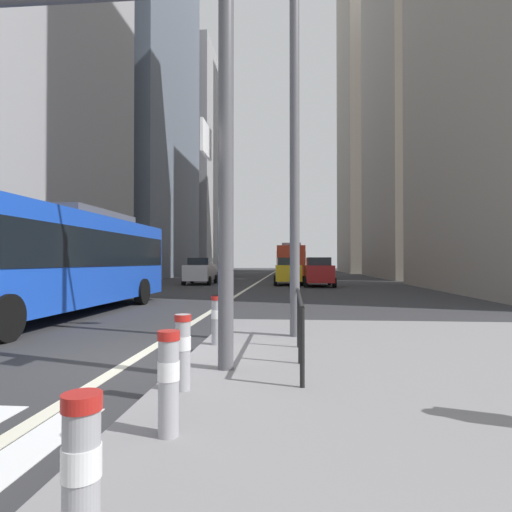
# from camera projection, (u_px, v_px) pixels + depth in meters

# --- Properties ---
(ground_plane) EXTENTS (160.00, 160.00, 0.00)m
(ground_plane) POSITION_uv_depth(u_px,v_px,m) (250.00, 287.00, 27.08)
(ground_plane) COLOR #303033
(median_island) EXTENTS (9.00, 10.00, 0.15)m
(median_island) POSITION_uv_depth(u_px,v_px,m) (500.00, 378.00, 5.70)
(median_island) COLOR gray
(median_island) RESTS_ON ground
(lane_centre_line) EXTENTS (0.20, 80.00, 0.01)m
(lane_centre_line) POSITION_uv_depth(u_px,v_px,m) (261.00, 280.00, 37.05)
(lane_centre_line) COLOR beige
(lane_centre_line) RESTS_ON ground
(office_tower_left_mid) EXTENTS (12.86, 19.50, 50.94)m
(office_tower_left_mid) POSITION_uv_depth(u_px,v_px,m) (124.00, 49.00, 46.93)
(office_tower_left_mid) COLOR slate
(office_tower_left_mid) RESTS_ON ground
(office_tower_left_far) EXTENTS (13.29, 24.61, 35.11)m
(office_tower_left_far) POSITION_uv_depth(u_px,v_px,m) (183.00, 170.00, 72.85)
(office_tower_left_far) COLOR #9E9EA3
(office_tower_left_far) RESTS_ON ground
(office_tower_right_mid) EXTENTS (10.97, 17.08, 34.77)m
(office_tower_right_mid) POSITION_uv_depth(u_px,v_px,m) (428.00, 112.00, 43.85)
(office_tower_right_mid) COLOR gray
(office_tower_right_mid) RESTS_ON ground
(office_tower_right_far) EXTENTS (12.55, 16.89, 53.06)m
(office_tower_right_far) POSITION_uv_depth(u_px,v_px,m) (383.00, 102.00, 65.17)
(office_tower_right_far) COLOR gray
(office_tower_right_far) RESTS_ON ground
(city_bus_blue_oncoming) EXTENTS (2.85, 12.00, 3.40)m
(city_bus_blue_oncoming) POSITION_uv_depth(u_px,v_px,m) (57.00, 256.00, 12.61)
(city_bus_blue_oncoming) COLOR blue
(city_bus_blue_oncoming) RESTS_ON ground
(city_bus_red_receding) EXTENTS (2.80, 10.97, 3.40)m
(city_bus_red_receding) POSITION_uv_depth(u_px,v_px,m) (292.00, 260.00, 41.94)
(city_bus_red_receding) COLOR red
(city_bus_red_receding) RESTS_ON ground
(city_bus_red_distant) EXTENTS (2.82, 11.46, 3.40)m
(city_bus_red_distant) POSITION_uv_depth(u_px,v_px,m) (295.00, 260.00, 60.26)
(city_bus_red_distant) COLOR red
(city_bus_red_distant) RESTS_ON ground
(car_oncoming_mid) EXTENTS (2.14, 4.28, 1.94)m
(car_oncoming_mid) POSITION_uv_depth(u_px,v_px,m) (200.00, 271.00, 30.80)
(car_oncoming_mid) COLOR silver
(car_oncoming_mid) RESTS_ON ground
(car_receding_near) EXTENTS (2.09, 4.42, 1.94)m
(car_receding_near) POSITION_uv_depth(u_px,v_px,m) (318.00, 272.00, 28.28)
(car_receding_near) COLOR maroon
(car_receding_near) RESTS_ON ground
(car_receding_far) EXTENTS (2.18, 4.12, 1.94)m
(car_receding_far) POSITION_uv_depth(u_px,v_px,m) (288.00, 271.00, 29.99)
(car_receding_far) COLOR gold
(car_receding_far) RESTS_ON ground
(traffic_signal_gantry) EXTENTS (6.79, 0.65, 6.00)m
(traffic_signal_gantry) POSITION_uv_depth(u_px,v_px,m) (71.00, 93.00, 6.15)
(traffic_signal_gantry) COLOR #515156
(traffic_signal_gantry) RESTS_ON median_island
(street_lamp_post) EXTENTS (5.50, 0.32, 8.00)m
(street_lamp_post) POSITION_uv_depth(u_px,v_px,m) (294.00, 85.00, 8.58)
(street_lamp_post) COLOR #56565B
(street_lamp_post) RESTS_ON median_island
(bollard_front) EXTENTS (0.20, 0.20, 0.87)m
(bollard_front) POSITION_uv_depth(u_px,v_px,m) (81.00, 473.00, 2.04)
(bollard_front) COLOR #99999E
(bollard_front) RESTS_ON median_island
(bollard_left) EXTENTS (0.20, 0.20, 0.91)m
(bollard_left) POSITION_uv_depth(u_px,v_px,m) (169.00, 378.00, 3.65)
(bollard_left) COLOR #99999E
(bollard_left) RESTS_ON median_island
(bollard_right) EXTENTS (0.20, 0.20, 0.89)m
(bollard_right) POSITION_uv_depth(u_px,v_px,m) (183.00, 348.00, 4.94)
(bollard_right) COLOR #99999E
(bollard_right) RESTS_ON median_island
(bollard_back) EXTENTS (0.20, 0.20, 0.89)m
(bollard_back) POSITION_uv_depth(u_px,v_px,m) (217.00, 317.00, 7.67)
(bollard_back) COLOR #99999E
(bollard_back) RESTS_ON median_island
(pedestrian_railing) EXTENTS (0.06, 3.63, 0.98)m
(pedestrian_railing) POSITION_uv_depth(u_px,v_px,m) (299.00, 311.00, 6.83)
(pedestrian_railing) COLOR black
(pedestrian_railing) RESTS_ON median_island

